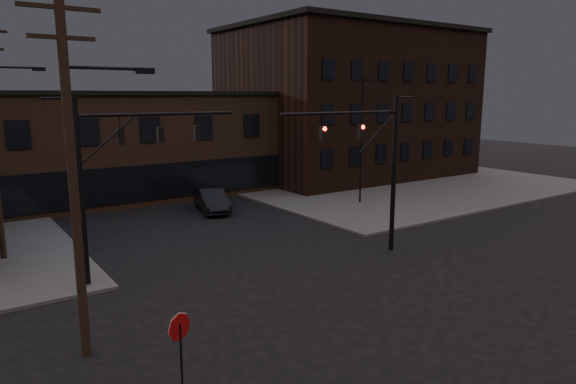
# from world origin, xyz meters

# --- Properties ---
(ground) EXTENTS (140.00, 140.00, 0.00)m
(ground) POSITION_xyz_m (0.00, 0.00, 0.00)
(ground) COLOR black
(ground) RESTS_ON ground
(sidewalk_ne) EXTENTS (30.00, 30.00, 0.15)m
(sidewalk_ne) POSITION_xyz_m (22.00, 22.00, 0.07)
(sidewalk_ne) COLOR #474744
(sidewalk_ne) RESTS_ON ground
(building_row) EXTENTS (40.00, 12.00, 8.00)m
(building_row) POSITION_xyz_m (0.00, 28.00, 4.00)
(building_row) COLOR #493727
(building_row) RESTS_ON ground
(building_right) EXTENTS (22.00, 16.00, 14.00)m
(building_right) POSITION_xyz_m (22.00, 26.00, 7.00)
(building_right) COLOR black
(building_right) RESTS_ON ground
(traffic_signal_near) EXTENTS (7.12, 0.24, 8.00)m
(traffic_signal_near) POSITION_xyz_m (5.36, 4.50, 4.93)
(traffic_signal_near) COLOR black
(traffic_signal_near) RESTS_ON ground
(traffic_signal_far) EXTENTS (7.12, 0.24, 8.00)m
(traffic_signal_far) POSITION_xyz_m (-6.72, 8.00, 5.01)
(traffic_signal_far) COLOR black
(traffic_signal_far) RESTS_ON ground
(stop_sign) EXTENTS (0.72, 0.33, 2.48)m
(stop_sign) POSITION_xyz_m (-8.00, -1.99, 1.84)
(stop_sign) COLOR black
(stop_sign) RESTS_ON ground
(utility_pole_near) EXTENTS (3.70, 0.28, 11.00)m
(utility_pole_near) POSITION_xyz_m (-9.43, 2.00, 5.87)
(utility_pole_near) COLOR black
(utility_pole_near) RESTS_ON ground
(lot_light_a) EXTENTS (1.50, 0.28, 9.14)m
(lot_light_a) POSITION_xyz_m (13.00, 14.00, 5.51)
(lot_light_a) COLOR black
(lot_light_a) RESTS_ON ground
(lot_light_b) EXTENTS (1.50, 0.28, 9.14)m
(lot_light_b) POSITION_xyz_m (19.00, 19.00, 5.51)
(lot_light_b) COLOR black
(lot_light_b) RESTS_ON ground
(parked_car_lot_a) EXTENTS (4.93, 2.29, 1.63)m
(parked_car_lot_a) POSITION_xyz_m (14.60, 22.56, 0.97)
(parked_car_lot_a) COLOR black
(parked_car_lot_a) RESTS_ON sidewalk_ne
(parked_car_lot_b) EXTENTS (5.14, 3.22, 1.39)m
(parked_car_lot_b) POSITION_xyz_m (17.73, 24.94, 0.84)
(parked_car_lot_b) COLOR silver
(parked_car_lot_b) RESTS_ON sidewalk_ne
(car_crossing) EXTENTS (2.80, 5.10, 1.59)m
(car_crossing) POSITION_xyz_m (2.80, 18.05, 0.80)
(car_crossing) COLOR black
(car_crossing) RESTS_ON ground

